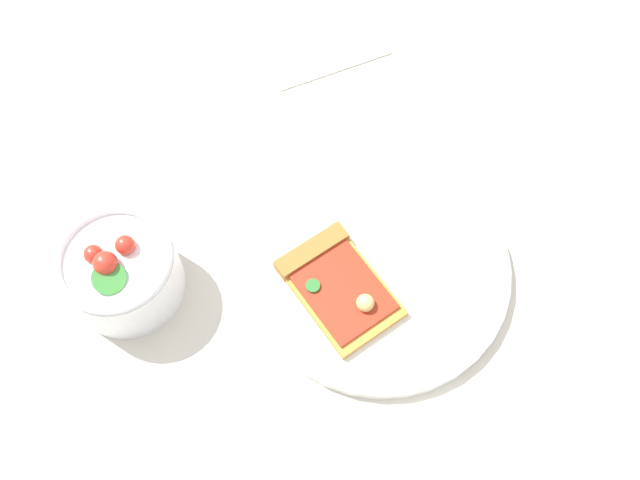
% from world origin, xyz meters
% --- Properties ---
extents(ground_plane, '(2.40, 2.40, 0.00)m').
position_xyz_m(ground_plane, '(0.00, 0.00, 0.00)').
color(ground_plane, beige).
rests_on(ground_plane, ground).
extents(plate, '(0.27, 0.27, 0.01)m').
position_xyz_m(plate, '(0.04, -0.00, 0.01)').
color(plate, white).
rests_on(plate, ground_plane).
extents(pizza_slice_main, '(0.12, 0.09, 0.02)m').
position_xyz_m(pizza_slice_main, '(0.03, -0.05, 0.02)').
color(pizza_slice_main, gold).
rests_on(pizza_slice_main, plate).
extents(salad_bowl, '(0.11, 0.11, 0.08)m').
position_xyz_m(salad_bowl, '(-0.08, -0.23, 0.04)').
color(salad_bowl, white).
rests_on(salad_bowl, ground_plane).
extents(soda_glass, '(0.08, 0.08, 0.11)m').
position_xyz_m(soda_glass, '(0.26, -0.04, 0.05)').
color(soda_glass, silver).
rests_on(soda_glass, ground_plane).
extents(paper_napkin, '(0.15, 0.16, 0.00)m').
position_xyz_m(paper_napkin, '(-0.26, 0.11, 0.00)').
color(paper_napkin, silver).
rests_on(paper_napkin, ground_plane).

